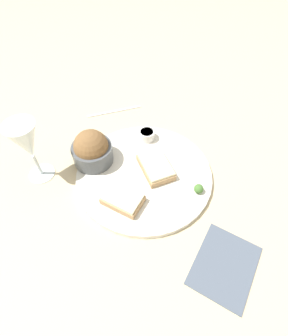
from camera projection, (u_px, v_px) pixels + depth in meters
ground_plane at (144, 176)px, 0.69m from camera, size 4.00×4.00×0.00m
dinner_plate at (144, 174)px, 0.68m from camera, size 0.35×0.35×0.01m
salad_bowl at (92, 150)px, 0.67m from camera, size 0.10×0.10×0.10m
sauce_ramekin at (147, 135)px, 0.74m from camera, size 0.04×0.04×0.03m
cheese_toast_near at (156, 167)px, 0.67m from camera, size 0.12×0.09×0.03m
cheese_toast_far at (123, 199)px, 0.61m from camera, size 0.11×0.10×0.03m
wine_glass at (27, 143)px, 0.60m from camera, size 0.07×0.07×0.17m
garnish at (199, 189)px, 0.63m from camera, size 0.02×0.02×0.02m
napkin at (225, 265)px, 0.54m from camera, size 0.17×0.19×0.01m
fork at (114, 111)px, 0.85m from camera, size 0.06×0.17×0.01m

